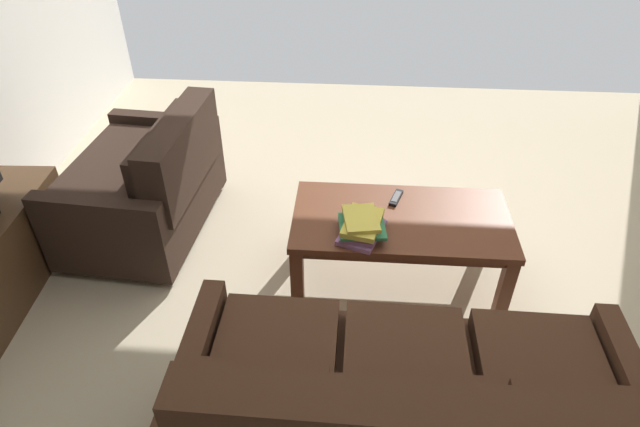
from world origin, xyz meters
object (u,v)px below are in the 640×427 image
sofa_main (405,415)px  coffee_table (401,227)px  loveseat_near (147,184)px  tv_remote (396,198)px  book_stack (361,226)px

sofa_main → coffee_table: (-0.03, -1.18, 0.04)m
loveseat_near → tv_remote: (-1.59, 0.21, 0.12)m
loveseat_near → coffee_table: (-1.62, 0.39, 0.04)m
coffee_table → book_stack: book_stack is taller
sofa_main → book_stack: (0.20, -1.00, 0.17)m
sofa_main → tv_remote: bearing=-90.3°
coffee_table → book_stack: 0.31m
coffee_table → tv_remote: bearing=-81.4°
loveseat_near → book_stack: bearing=158.1°
sofa_main → book_stack: size_ratio=5.52×
sofa_main → tv_remote: size_ratio=11.25×
sofa_main → loveseat_near: sofa_main is taller
sofa_main → loveseat_near: bearing=-44.6°
loveseat_near → book_stack: 1.51m
coffee_table → tv_remote: (0.03, -0.17, 0.08)m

